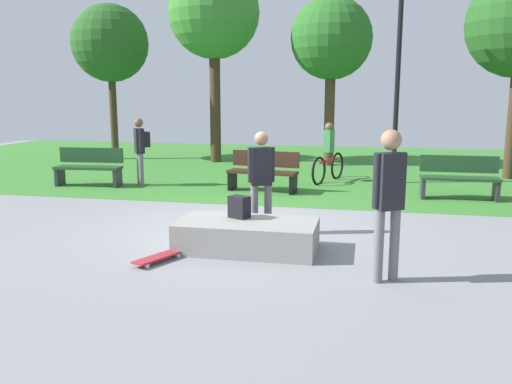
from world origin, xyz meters
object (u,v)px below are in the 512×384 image
tree_broad_elm (214,14)px  skater_performing_trick (389,193)px  concrete_ledge (247,236)px  park_bench_near_lamppost (459,177)px  tree_young_birch (110,44)px  pedestrian_with_backpack (140,146)px  skater_watching (261,175)px  skateboard_by_ledge (159,257)px  park_bench_far_right (263,170)px  park_bench_by_oak (89,166)px  backpack_on_ledge (239,207)px  cyclist_on_bicycle (329,157)px  tree_tall_oak (331,40)px  lamp_post (398,63)px

tree_broad_elm → skater_performing_trick: bearing=-63.8°
concrete_ledge → park_bench_near_lamppost: size_ratio=1.23×
tree_young_birch → pedestrian_with_backpack: bearing=-57.2°
skater_watching → skateboard_by_ledge: size_ratio=2.01×
park_bench_near_lamppost → pedestrian_with_backpack: 7.28m
skateboard_by_ledge → park_bench_far_right: (0.37, 5.35, 0.42)m
skateboard_by_ledge → tree_young_birch: size_ratio=0.16×
park_bench_by_oak → park_bench_far_right: 4.26m
backpack_on_ledge → park_bench_by_oak: size_ratio=0.20×
tree_young_birch → tree_broad_elm: tree_broad_elm is taller
tree_young_birch → cyclist_on_bicycle: (7.46, -3.20, -3.17)m
backpack_on_ledge → pedestrian_with_backpack: (-3.55, 4.56, 0.38)m
backpack_on_ledge → skater_performing_trick: skater_performing_trick is taller
skater_watching → park_bench_near_lamppost: size_ratio=1.02×
backpack_on_ledge → pedestrian_with_backpack: pedestrian_with_backpack is taller
skater_watching → skater_performing_trick: bearing=-44.1°
concrete_ledge → park_bench_by_oak: bearing=138.0°
skater_performing_trick → park_bench_far_right: skater_performing_trick is taller
skater_performing_trick → cyclist_on_bicycle: (-1.22, 7.20, -0.44)m
park_bench_far_right → skater_watching: bearing=-79.4°
backpack_on_ledge → tree_tall_oak: size_ratio=0.06×
concrete_ledge → lamp_post: lamp_post is taller
tree_tall_oak → tree_broad_elm: 3.76m
tree_broad_elm → lamp_post: size_ratio=1.24×
cyclist_on_bicycle → park_bench_far_right: bearing=-128.3°
skater_watching → tree_broad_elm: size_ratio=0.27×
park_bench_far_right → pedestrian_with_backpack: 3.08m
backpack_on_ledge → skater_watching: skater_watching is taller
backpack_on_ledge → park_bench_by_oak: (-4.77, 4.27, -0.11)m
lamp_post → tree_young_birch: bearing=161.1°
tree_young_birch → lamp_post: bearing=-18.9°
tree_tall_oak → tree_young_birch: 7.23m
park_bench_far_right → pedestrian_with_backpack: (-3.04, 0.14, 0.49)m
park_bench_far_right → tree_young_birch: size_ratio=0.32×
skater_watching → tree_tall_oak: (0.43, 8.47, 2.83)m
skater_performing_trick → skater_watching: 2.62m
park_bench_by_oak → pedestrian_with_backpack: pedestrian_with_backpack is taller
pedestrian_with_backpack → lamp_post: bearing=15.6°
park_bench_by_oak → tree_tall_oak: bearing=42.6°
concrete_ledge → tree_tall_oak: size_ratio=0.39×
backpack_on_ledge → pedestrian_with_backpack: 5.79m
park_bench_by_oak → cyclist_on_bicycle: (5.61, 1.85, 0.15)m
skater_watching → tree_broad_elm: tree_broad_elm is taller
tree_tall_oak → pedestrian_with_backpack: tree_tall_oak is taller
park_bench_far_right → tree_tall_oak: (1.12, 4.81, 3.30)m
tree_broad_elm → park_bench_far_right: bearing=-62.5°
skater_performing_trick → lamp_post: (0.39, 7.30, 1.87)m
park_bench_far_right → tree_tall_oak: tree_tall_oak is taller
skateboard_by_ledge → tree_young_birch: 12.34m
skater_watching → lamp_post: size_ratio=0.33×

